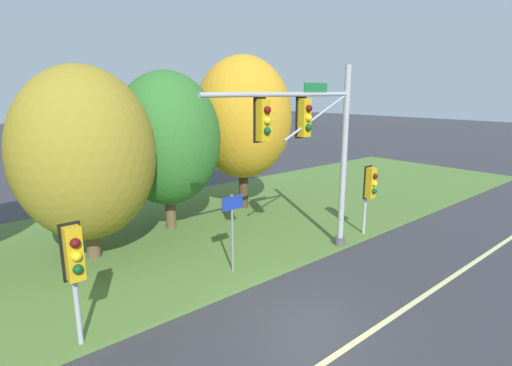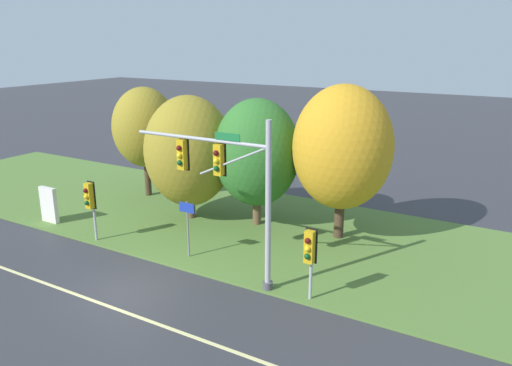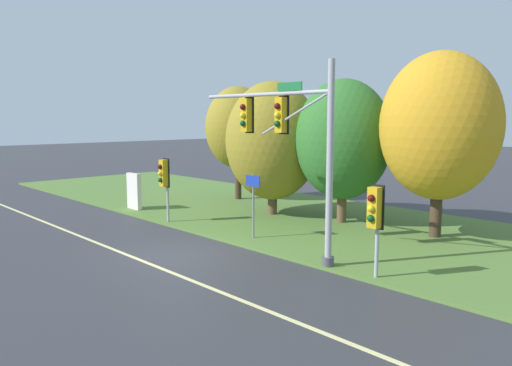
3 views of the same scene
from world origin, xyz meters
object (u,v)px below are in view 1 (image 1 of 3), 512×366
(pedestrian_signal_near_kerb, at_px, (74,260))
(traffic_signal_mast, at_px, (314,139))
(route_sign_post, at_px, (232,222))
(tree_left_of_mast, at_px, (85,154))
(tree_mid_verge, at_px, (243,118))
(pedestrian_signal_further_along, at_px, (370,186))
(tree_behind_signpost, at_px, (167,139))

(pedestrian_signal_near_kerb, bearing_deg, traffic_signal_mast, 0.40)
(route_sign_post, bearing_deg, tree_left_of_mast, 126.14)
(traffic_signal_mast, relative_size, route_sign_post, 2.57)
(pedestrian_signal_near_kerb, relative_size, tree_left_of_mast, 0.45)
(tree_left_of_mast, height_order, tree_mid_verge, tree_mid_verge)
(tree_mid_verge, bearing_deg, route_sign_post, -131.72)
(pedestrian_signal_near_kerb, distance_m, tree_left_of_mast, 5.64)
(pedestrian_signal_further_along, height_order, tree_behind_signpost, tree_behind_signpost)
(pedestrian_signal_near_kerb, distance_m, tree_mid_verge, 12.08)
(route_sign_post, xyz_separation_m, tree_behind_signpost, (0.57, 5.08, 2.14))
(pedestrian_signal_further_along, bearing_deg, pedestrian_signal_near_kerb, -179.88)
(traffic_signal_mast, height_order, tree_behind_signpost, traffic_signal_mast)
(traffic_signal_mast, xyz_separation_m, route_sign_post, (-2.79, 0.85, -2.48))
(traffic_signal_mast, bearing_deg, tree_left_of_mast, 139.35)
(pedestrian_signal_further_along, bearing_deg, tree_left_of_mast, 151.54)
(traffic_signal_mast, relative_size, tree_left_of_mast, 1.00)
(traffic_signal_mast, distance_m, tree_mid_verge, 6.73)
(pedestrian_signal_further_along, relative_size, tree_mid_verge, 0.38)
(pedestrian_signal_further_along, distance_m, tree_mid_verge, 6.98)
(pedestrian_signal_near_kerb, bearing_deg, tree_behind_signpost, 46.93)
(pedestrian_signal_near_kerb, bearing_deg, tree_left_of_mast, 68.33)
(route_sign_post, bearing_deg, tree_mid_verge, 48.28)
(route_sign_post, bearing_deg, traffic_signal_mast, -16.95)
(pedestrian_signal_further_along, bearing_deg, route_sign_post, 171.97)
(pedestrian_signal_further_along, distance_m, tree_behind_signpost, 8.41)
(pedestrian_signal_near_kerb, relative_size, tree_behind_signpost, 0.45)
(tree_mid_verge, bearing_deg, pedestrian_signal_near_kerb, -147.13)
(pedestrian_signal_near_kerb, height_order, route_sign_post, pedestrian_signal_near_kerb)
(tree_behind_signpost, bearing_deg, pedestrian_signal_further_along, -46.42)
(tree_behind_signpost, distance_m, tree_mid_verge, 4.43)
(pedestrian_signal_further_along, relative_size, tree_left_of_mast, 0.43)
(pedestrian_signal_near_kerb, distance_m, route_sign_post, 5.12)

